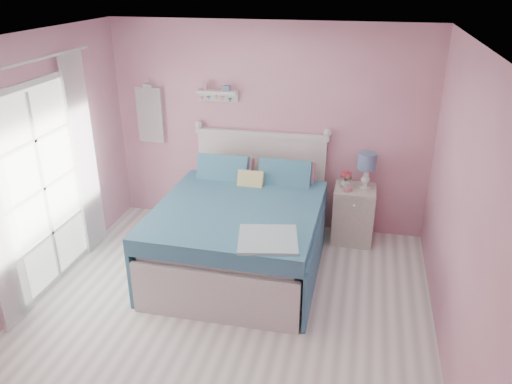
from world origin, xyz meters
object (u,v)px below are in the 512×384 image
at_px(bed, 242,231).
at_px(nightstand, 353,214).
at_px(table_lamp, 367,164).
at_px(teacup, 348,188).
at_px(vase, 345,182).

distance_m(bed, nightstand, 1.48).
bearing_deg(nightstand, bed, -145.30).
distance_m(table_lamp, teacup, 0.36).
bearing_deg(vase, bed, -142.77).
bearing_deg(bed, teacup, 34.02).
xyz_separation_m(nightstand, vase, (-0.12, -0.01, 0.42)).
xyz_separation_m(bed, nightstand, (1.21, 0.84, -0.06)).
bearing_deg(table_lamp, bed, -146.21).
bearing_deg(bed, vase, 38.02).
bearing_deg(vase, nightstand, 6.03).
bearing_deg(table_lamp, vase, -166.34).
xyz_separation_m(bed, vase, (1.09, 0.83, 0.36)).
bearing_deg(bed, table_lamp, 34.58).
relative_size(nightstand, vase, 5.21).
xyz_separation_m(nightstand, teacup, (-0.09, -0.10, 0.39)).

